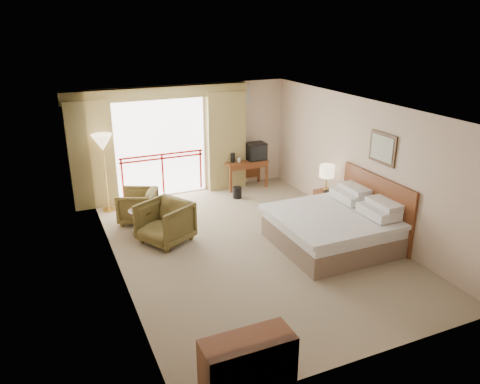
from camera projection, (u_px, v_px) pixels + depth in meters
name	position (u px, v px, depth m)	size (l,w,h in m)	color
floor	(251.00, 246.00, 9.11)	(7.00, 7.00, 0.00)	gray
ceiling	(252.00, 108.00, 8.17)	(7.00, 7.00, 0.00)	white
wall_back	(192.00, 139.00, 11.65)	(5.00, 5.00, 0.00)	#CCB197
wall_front	(374.00, 267.00, 5.64)	(5.00, 5.00, 0.00)	#CCB197
wall_left	(114.00, 201.00, 7.70)	(7.00, 7.00, 0.00)	#CCB197
wall_right	(362.00, 165.00, 9.59)	(7.00, 7.00, 0.00)	#CCB197
balcony_door	(161.00, 148.00, 11.38)	(2.40, 2.40, 0.00)	white
balcony_railing	(162.00, 164.00, 11.50)	(2.09, 0.03, 1.02)	#A9120E
curtain_left	(91.00, 155.00, 10.62)	(1.00, 0.26, 2.50)	olive
curtain_right	(226.00, 141.00, 11.87)	(1.00, 0.26, 2.50)	olive
valance	(159.00, 93.00, 10.82)	(4.40, 0.22, 0.28)	olive
hvac_vent	(240.00, 95.00, 11.76)	(0.50, 0.04, 0.50)	silver
bed	(334.00, 227.00, 9.03)	(2.13, 2.06, 0.97)	brown
headboard	(376.00, 207.00, 9.30)	(0.06, 2.10, 1.30)	#582813
framed_art	(383.00, 148.00, 8.89)	(0.04, 0.72, 0.60)	#301D0C
nightstand	(326.00, 204.00, 10.44)	(0.40, 0.48, 0.58)	#582813
table_lamp	(327.00, 172.00, 10.23)	(0.33, 0.33, 0.58)	tan
phone	(329.00, 192.00, 10.18)	(0.18, 0.14, 0.08)	black
desk	(245.00, 166.00, 12.17)	(1.11, 0.53, 0.72)	#582813
tv	(256.00, 151.00, 12.10)	(0.49, 0.39, 0.45)	black
coffee_maker	(233.00, 158.00, 11.90)	(0.11, 0.11, 0.24)	black
cup	(239.00, 160.00, 11.94)	(0.08, 0.08, 0.11)	white
wastebasket	(237.00, 193.00, 11.53)	(0.22, 0.22, 0.28)	black
armchair_far	(139.00, 221.00, 10.25)	(0.76, 0.79, 0.71)	#473C1A
armchair_near	(166.00, 241.00, 9.31)	(0.88, 0.91, 0.83)	#473C1A
side_table	(141.00, 218.00, 9.47)	(0.50, 0.50, 0.55)	#301D0C
book	(141.00, 210.00, 9.40)	(0.16, 0.21, 0.02)	white
floor_lamp	(102.00, 145.00, 10.28)	(0.46, 0.46, 1.80)	tan
dresser	(248.00, 365.00, 5.46)	(1.10, 0.47, 0.73)	#582813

